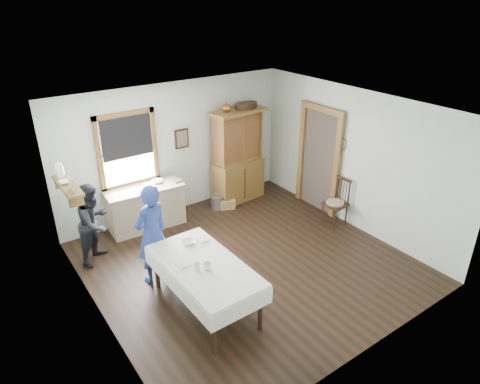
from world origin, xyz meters
The scene contains 20 objects.
room centered at (0.00, 0.00, 1.35)m, with size 5.01×5.01×2.70m.
window centered at (-1.00, 2.46, 1.63)m, with size 1.18×0.07×1.48m.
doorway centered at (2.46, 0.85, 1.16)m, with size 0.09×1.14×2.22m.
wall_shelf centered at (-2.37, 1.54, 1.57)m, with size 0.24×1.00×0.44m.
framed_picture centered at (0.15, 2.46, 1.55)m, with size 0.30×0.04×0.40m, color #321C11.
rug_beater centered at (2.45, 0.30, 1.72)m, with size 0.27×0.27×0.01m, color black.
work_counter centered at (-0.88, 2.14, 0.43)m, with size 1.49×0.57×0.85m, color tan.
china_hutch centered at (1.31, 2.14, 1.02)m, with size 1.20×0.57×2.04m, color brown.
dining_table centered at (-1.16, -0.54, 0.38)m, with size 1.00×1.91×0.76m, color white.
spindle_chair centered at (2.23, 0.10, 0.48)m, with size 0.44×0.44×0.97m, color #321C11.
pail centered at (0.65, 2.00, 0.13)m, with size 0.25×0.25×0.27m, color gray.
wicker_basket centered at (0.85, 1.89, 0.10)m, with size 0.33×0.23×0.19m, color tan.
woman_blue centered at (-1.47, 0.53, 0.77)m, with size 0.57×0.37×1.55m, color navy.
figure_dark centered at (-2.04, 1.62, 0.66)m, with size 0.65×0.50×1.33m, color black.
table_cup_a centered at (-1.19, -0.66, 0.81)m, with size 0.12×0.12×0.10m, color white.
table_cup_b centered at (-1.31, -0.60, 0.81)m, with size 0.11×0.11×0.10m, color white.
table_bowl centered at (-1.09, 0.07, 0.79)m, with size 0.23×0.23×0.06m, color white.
counter_book centered at (-0.34, 2.08, 0.87)m, with size 0.17×0.23×0.02m, color brown.
counter_bowl centered at (-0.59, 2.21, 0.89)m, with size 0.21×0.21×0.07m, color white.
shelf_bowl centered at (-2.37, 1.55, 1.60)m, with size 0.22×0.22×0.05m, color white.
Camera 1 is at (-3.65, -4.94, 4.35)m, focal length 32.00 mm.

